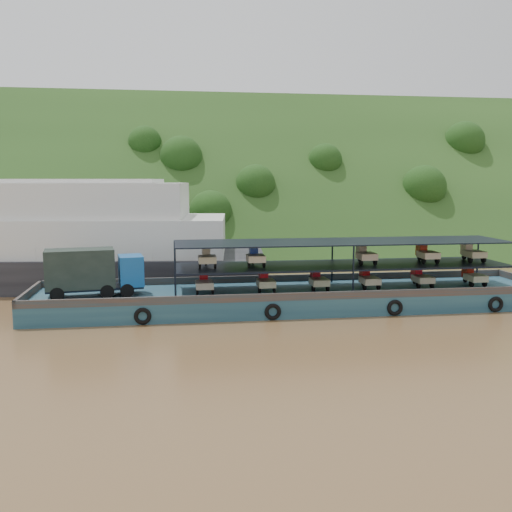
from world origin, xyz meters
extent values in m
plane|color=brown|center=(0.00, 0.00, 0.00)|extent=(160.00, 160.00, 0.00)
cube|color=#1B3613|center=(0.00, 36.00, 0.00)|extent=(140.00, 39.60, 39.60)
cube|color=#15364B|center=(0.10, -0.08, 0.60)|extent=(35.00, 7.00, 1.20)
cube|color=#592D19|center=(0.10, 3.32, 1.45)|extent=(35.00, 0.20, 0.50)
cube|color=#592D19|center=(0.10, -3.48, 1.45)|extent=(35.00, 0.20, 0.50)
cube|color=#592D19|center=(-17.30, -0.08, 1.45)|extent=(0.20, 7.00, 0.50)
torus|color=black|center=(-9.90, -3.63, 0.55)|extent=(1.06, 0.26, 1.06)
torus|color=black|center=(-1.90, -3.63, 0.55)|extent=(1.06, 0.26, 1.06)
torus|color=black|center=(6.10, -3.63, 0.55)|extent=(1.06, 0.26, 1.06)
torus|color=black|center=(13.10, -3.63, 0.55)|extent=(1.06, 0.26, 1.06)
cylinder|color=black|center=(-15.23, -1.57, 1.65)|extent=(0.93, 0.45, 0.89)
cylinder|color=black|center=(-15.52, 0.28, 1.65)|extent=(0.93, 0.45, 0.89)
cylinder|color=black|center=(-12.23, -1.11, 1.65)|extent=(0.93, 0.45, 0.89)
cylinder|color=black|center=(-12.52, 0.75, 1.65)|extent=(0.93, 0.45, 0.89)
cylinder|color=black|center=(-11.00, -0.91, 1.65)|extent=(0.93, 0.45, 0.89)
cylinder|color=black|center=(-11.29, 0.94, 1.65)|extent=(0.93, 0.45, 0.89)
cube|color=black|center=(-13.08, -0.29, 1.78)|extent=(6.30, 2.87, 0.18)
cube|color=#155092|center=(-10.79, 0.07, 2.81)|extent=(1.83, 2.35, 1.96)
cube|color=black|center=(-10.04, 0.18, 3.16)|extent=(0.33, 1.77, 0.80)
cube|color=black|center=(-13.96, -0.43, 3.07)|extent=(4.56, 2.78, 2.50)
cube|color=black|center=(3.60, -0.08, 2.86)|extent=(23.00, 5.00, 0.12)
cube|color=black|center=(3.60, -0.08, 4.50)|extent=(23.00, 5.00, 0.08)
cylinder|color=black|center=(-7.90, -2.58, 2.85)|extent=(0.12, 0.12, 3.30)
cylinder|color=black|center=(-7.90, 2.42, 2.85)|extent=(0.12, 0.12, 3.30)
cylinder|color=black|center=(3.60, -2.58, 2.85)|extent=(0.12, 0.12, 3.30)
cylinder|color=black|center=(3.60, 2.42, 2.85)|extent=(0.12, 0.12, 3.30)
cylinder|color=black|center=(15.10, 2.42, 2.85)|extent=(0.12, 0.12, 3.30)
cylinder|color=black|center=(-5.98, 0.97, 1.46)|extent=(0.12, 0.52, 0.52)
cylinder|color=black|center=(-6.48, -0.83, 1.46)|extent=(0.14, 0.52, 0.52)
cylinder|color=black|center=(-5.48, -0.83, 1.46)|extent=(0.14, 0.52, 0.52)
cube|color=beige|center=(-5.98, -0.48, 1.80)|extent=(1.15, 1.50, 0.44)
cube|color=#AB0B10|center=(-5.98, 0.67, 1.98)|extent=(0.55, 0.80, 0.80)
cube|color=#AB0B10|center=(-5.98, 0.47, 2.48)|extent=(0.50, 0.10, 0.10)
cylinder|color=black|center=(-1.82, 0.97, 1.46)|extent=(0.12, 0.52, 0.52)
cylinder|color=black|center=(-2.32, -0.83, 1.46)|extent=(0.14, 0.52, 0.52)
cylinder|color=black|center=(-1.32, -0.83, 1.46)|extent=(0.14, 0.52, 0.52)
cube|color=beige|center=(-1.82, -0.48, 1.80)|extent=(1.15, 1.50, 0.44)
cube|color=red|center=(-1.82, 0.67, 1.98)|extent=(0.55, 0.80, 0.80)
cube|color=red|center=(-1.82, 0.47, 2.48)|extent=(0.50, 0.10, 0.10)
cylinder|color=black|center=(1.88, 0.97, 1.46)|extent=(0.12, 0.52, 0.52)
cylinder|color=black|center=(1.38, -0.83, 1.46)|extent=(0.14, 0.52, 0.52)
cylinder|color=black|center=(2.38, -0.83, 1.46)|extent=(0.14, 0.52, 0.52)
cube|color=#BBB384|center=(1.88, -0.48, 1.80)|extent=(1.15, 1.50, 0.44)
cube|color=#AC0B18|center=(1.88, 0.67, 1.98)|extent=(0.55, 0.80, 0.80)
cube|color=#AC0B18|center=(1.88, 0.47, 2.48)|extent=(0.50, 0.10, 0.10)
cylinder|color=black|center=(5.49, 0.97, 1.46)|extent=(0.12, 0.52, 0.52)
cylinder|color=black|center=(4.99, -0.83, 1.46)|extent=(0.14, 0.52, 0.52)
cylinder|color=black|center=(5.99, -0.83, 1.46)|extent=(0.14, 0.52, 0.52)
cube|color=beige|center=(5.49, -0.48, 1.80)|extent=(1.15, 1.50, 0.44)
cube|color=#A80B0C|center=(5.49, 0.67, 1.98)|extent=(0.55, 0.80, 0.80)
cube|color=#A80B0C|center=(5.49, 0.47, 2.48)|extent=(0.50, 0.10, 0.10)
cylinder|color=black|center=(9.40, 0.97, 1.46)|extent=(0.12, 0.52, 0.52)
cylinder|color=black|center=(8.90, -0.83, 1.46)|extent=(0.14, 0.52, 0.52)
cylinder|color=black|center=(9.90, -0.83, 1.46)|extent=(0.14, 0.52, 0.52)
cube|color=#C3B38A|center=(9.40, -0.48, 1.80)|extent=(1.15, 1.50, 0.44)
cube|color=red|center=(9.40, 0.67, 1.98)|extent=(0.55, 0.80, 0.80)
cube|color=red|center=(9.40, 0.47, 2.48)|extent=(0.50, 0.10, 0.10)
cylinder|color=black|center=(13.37, 0.97, 1.46)|extent=(0.12, 0.52, 0.52)
cylinder|color=black|center=(12.87, -0.83, 1.46)|extent=(0.14, 0.52, 0.52)
cylinder|color=black|center=(13.87, -0.83, 1.46)|extent=(0.14, 0.52, 0.52)
cube|color=beige|center=(13.37, -0.48, 1.80)|extent=(1.15, 1.50, 0.44)
cube|color=#AD1A0B|center=(13.37, 0.67, 1.98)|extent=(0.55, 0.80, 0.80)
cube|color=#AD1A0B|center=(13.37, 0.47, 2.48)|extent=(0.50, 0.10, 0.10)
cylinder|color=black|center=(-5.78, 0.97, 3.18)|extent=(0.12, 0.52, 0.52)
cylinder|color=black|center=(-6.28, -0.83, 3.18)|extent=(0.14, 0.52, 0.52)
cylinder|color=black|center=(-5.28, -0.83, 3.18)|extent=(0.14, 0.52, 0.52)
cube|color=#C1B589|center=(-5.78, -0.48, 3.52)|extent=(1.15, 1.50, 0.44)
cube|color=#C4B38B|center=(-5.78, 0.67, 3.70)|extent=(0.55, 0.80, 0.80)
cube|color=#C4B38B|center=(-5.78, 0.47, 4.20)|extent=(0.50, 0.10, 0.10)
cylinder|color=black|center=(-2.52, 0.97, 3.18)|extent=(0.12, 0.52, 0.52)
cylinder|color=black|center=(-3.02, -0.83, 3.18)|extent=(0.14, 0.52, 0.52)
cylinder|color=black|center=(-2.02, -0.83, 3.18)|extent=(0.14, 0.52, 0.52)
cube|color=beige|center=(-2.52, -0.48, 3.52)|extent=(1.15, 1.50, 0.44)
cube|color=#1A36A1|center=(-2.52, 0.67, 3.70)|extent=(0.55, 0.80, 0.80)
cube|color=#1A36A1|center=(-2.52, 0.47, 4.20)|extent=(0.50, 0.10, 0.10)
cylinder|color=black|center=(5.21, 0.97, 3.18)|extent=(0.12, 0.52, 0.52)
cylinder|color=black|center=(4.71, -0.83, 3.18)|extent=(0.14, 0.52, 0.52)
cylinder|color=black|center=(5.71, -0.83, 3.18)|extent=(0.14, 0.52, 0.52)
cube|color=#C7AF8D|center=(5.21, -0.48, 3.52)|extent=(1.15, 1.50, 0.44)
cube|color=tan|center=(5.21, 0.67, 3.70)|extent=(0.55, 0.80, 0.80)
cube|color=tan|center=(5.21, 0.47, 4.20)|extent=(0.50, 0.10, 0.10)
cylinder|color=black|center=(9.72, 0.97, 3.18)|extent=(0.12, 0.52, 0.52)
cylinder|color=black|center=(9.22, -0.83, 3.18)|extent=(0.14, 0.52, 0.52)
cylinder|color=black|center=(10.22, -0.83, 3.18)|extent=(0.14, 0.52, 0.52)
cube|color=beige|center=(9.72, -0.48, 3.52)|extent=(1.15, 1.50, 0.44)
cube|color=#A9200B|center=(9.72, 0.67, 3.70)|extent=(0.55, 0.80, 0.80)
cube|color=#A9200B|center=(9.72, 0.47, 4.20)|extent=(0.50, 0.10, 0.10)
cylinder|color=black|center=(13.18, 0.97, 3.18)|extent=(0.12, 0.52, 0.52)
cylinder|color=black|center=(12.68, -0.83, 3.18)|extent=(0.14, 0.52, 0.52)
cylinder|color=black|center=(13.68, -0.83, 3.18)|extent=(0.14, 0.52, 0.52)
cube|color=#C0B688|center=(13.18, -0.48, 3.52)|extent=(1.15, 1.50, 0.44)
cube|color=beige|center=(13.18, 0.67, 3.70)|extent=(0.55, 0.80, 0.80)
cube|color=beige|center=(13.18, 0.47, 4.20)|extent=(0.50, 0.10, 0.10)
cube|color=black|center=(-22.09, 11.93, 1.30)|extent=(44.41, 15.45, 2.61)
cube|color=silver|center=(-22.09, 11.93, 4.13)|extent=(37.81, 13.67, 3.04)
cube|color=silver|center=(-22.09, 11.93, 7.07)|extent=(31.20, 11.89, 2.83)
camera|label=1|loc=(-7.96, -37.92, 8.72)|focal=40.00mm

